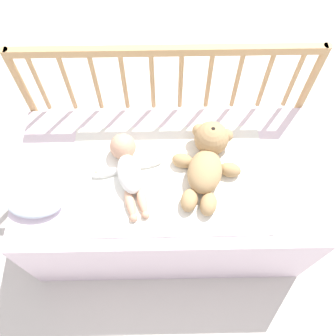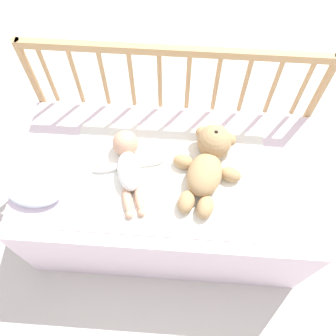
% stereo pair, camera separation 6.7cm
% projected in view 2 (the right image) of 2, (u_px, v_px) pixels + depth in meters
% --- Properties ---
extents(ground_plane, '(12.00, 12.00, 0.00)m').
position_uv_depth(ground_plane, '(168.00, 216.00, 2.13)').
color(ground_plane, silver).
extents(crib_mattress, '(1.35, 0.70, 0.53)m').
position_uv_depth(crib_mattress, '(168.00, 197.00, 1.89)').
color(crib_mattress, silver).
rests_on(crib_mattress, ground_plane).
extents(crib_rail, '(1.35, 0.04, 0.91)m').
position_uv_depth(crib_rail, '(174.00, 90.00, 1.74)').
color(crib_rail, tan).
rests_on(crib_rail, ground_plane).
extents(blanket, '(0.86, 0.54, 0.01)m').
position_uv_depth(blanket, '(167.00, 178.00, 1.64)').
color(blanket, white).
rests_on(blanket, crib_mattress).
extents(teddy_bear, '(0.31, 0.43, 0.16)m').
position_uv_depth(teddy_bear, '(208.00, 162.00, 1.62)').
color(teddy_bear, tan).
rests_on(teddy_bear, crib_mattress).
extents(baby, '(0.32, 0.40, 0.12)m').
position_uv_depth(baby, '(128.00, 164.00, 1.63)').
color(baby, white).
rests_on(baby, crib_mattress).
extents(small_pillow, '(0.23, 0.14, 0.06)m').
position_uv_depth(small_pillow, '(34.00, 193.00, 1.58)').
color(small_pillow, silver).
rests_on(small_pillow, crib_mattress).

